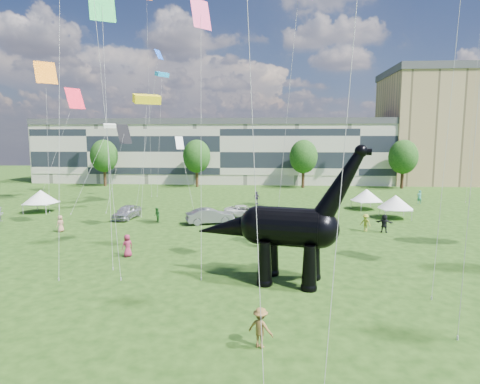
{
  "coord_description": "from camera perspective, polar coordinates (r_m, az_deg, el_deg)",
  "views": [
    {
      "loc": [
        1.64,
        -22.01,
        8.96
      ],
      "look_at": [
        -0.54,
        8.0,
        5.0
      ],
      "focal_mm": 30.0,
      "sensor_mm": 36.0,
      "label": 1
    }
  ],
  "objects": [
    {
      "name": "apartment_block",
      "position": [
        95.11,
        28.22,
        7.84
      ],
      "size": [
        28.0,
        18.0,
        22.0
      ],
      "primitive_type": "cube",
      "color": "tan",
      "rests_on": "ground"
    },
    {
      "name": "gazebo_near",
      "position": [
        48.95,
        21.24,
        -1.33
      ],
      "size": [
        3.92,
        3.92,
        2.68
      ],
      "rotation": [
        0.0,
        0.0,
        -0.02
      ],
      "color": "white",
      "rests_on": "ground"
    },
    {
      "name": "ground",
      "position": [
        23.82,
        -0.11,
        -14.6
      ],
      "size": [
        220.0,
        220.0,
        0.0
      ],
      "primitive_type": "plane",
      "color": "#16330C",
      "rests_on": "ground"
    },
    {
      "name": "car_silver",
      "position": [
        47.23,
        -15.82,
        -2.76
      ],
      "size": [
        2.34,
        4.79,
        1.57
      ],
      "primitive_type": "imported",
      "rotation": [
        0.0,
        0.0,
        -0.11
      ],
      "color": "silver",
      "rests_on": "ground"
    },
    {
      "name": "car_white",
      "position": [
        46.79,
        0.64,
        -2.72
      ],
      "size": [
        4.96,
        2.62,
        1.33
      ],
      "primitive_type": "imported",
      "rotation": [
        0.0,
        0.0,
        1.66
      ],
      "color": "silver",
      "rests_on": "ground"
    },
    {
      "name": "car_dark",
      "position": [
        42.31,
        8.66,
        -3.88
      ],
      "size": [
        2.65,
        4.92,
        1.36
      ],
      "primitive_type": "imported",
      "rotation": [
        0.0,
        0.0,
        -0.17
      ],
      "color": "#595960",
      "rests_on": "ground"
    },
    {
      "name": "tree_far_right",
      "position": [
        78.91,
        22.22,
        5.0
      ],
      "size": [
        5.2,
        5.2,
        9.44
      ],
      "color": "#382314",
      "rests_on": "ground"
    },
    {
      "name": "terrace_row",
      "position": [
        84.61,
        -2.41,
        5.48
      ],
      "size": [
        78.0,
        11.0,
        12.0
      ],
      "primitive_type": "cube",
      "color": "beige",
      "rests_on": "ground"
    },
    {
      "name": "car_grey",
      "position": [
        42.99,
        -4.3,
        -3.42
      ],
      "size": [
        5.35,
        3.41,
        1.66
      ],
      "primitive_type": "imported",
      "rotation": [
        0.0,
        0.0,
        1.93
      ],
      "color": "slate",
      "rests_on": "ground"
    },
    {
      "name": "dinosaur_sculpture",
      "position": [
        25.31,
        6.06,
        -5.23
      ],
      "size": [
        11.03,
        4.24,
        9.01
      ],
      "rotation": [
        0.0,
        0.0,
        -0.23
      ],
      "color": "black",
      "rests_on": "ground"
    },
    {
      "name": "tree_mid_right",
      "position": [
        75.33,
        9.03,
        5.37
      ],
      "size": [
        5.2,
        5.2,
        9.44
      ],
      "color": "#382314",
      "rests_on": "ground"
    },
    {
      "name": "gazebo_left",
      "position": [
        55.12,
        -26.47,
        -0.6
      ],
      "size": [
        4.09,
        4.09,
        2.78
      ],
      "rotation": [
        0.0,
        0.0,
        -0.03
      ],
      "color": "white",
      "rests_on": "ground"
    },
    {
      "name": "visitors",
      "position": [
        38.19,
        1.4,
        -4.74
      ],
      "size": [
        51.18,
        41.72,
        1.88
      ],
      "color": "#9C9F2B",
      "rests_on": "ground"
    },
    {
      "name": "tree_mid_left",
      "position": [
        76.29,
        -6.18,
        5.45
      ],
      "size": [
        5.2,
        5.2,
        9.44
      ],
      "color": "#382314",
      "rests_on": "ground"
    },
    {
      "name": "tree_far_left",
      "position": [
        81.46,
        -18.79,
        5.22
      ],
      "size": [
        5.2,
        5.2,
        9.44
      ],
      "color": "#382314",
      "rests_on": "ground"
    },
    {
      "name": "gazebo_far",
      "position": [
        53.98,
        17.55,
        -0.42
      ],
      "size": [
        4.61,
        4.61,
        2.64
      ],
      "rotation": [
        0.0,
        0.0,
        0.25
      ],
      "color": "white",
      "rests_on": "ground"
    }
  ]
}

